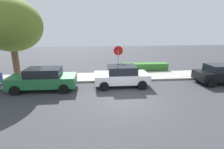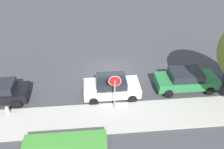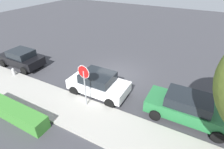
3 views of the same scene
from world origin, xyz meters
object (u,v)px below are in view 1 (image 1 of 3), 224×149
(fire_hydrant, at_px, (199,74))
(parked_car_black, at_px, (221,74))
(stop_sign, at_px, (118,57))
(parked_car_green, at_px, (43,79))
(street_tree_near_corner, at_px, (11,26))
(parked_car_white, at_px, (121,76))

(fire_hydrant, bearing_deg, parked_car_black, -59.58)
(stop_sign, relative_size, parked_car_green, 0.63)
(stop_sign, relative_size, street_tree_near_corner, 0.44)
(stop_sign, height_order, parked_car_black, stop_sign)
(parked_car_white, bearing_deg, fire_hydrant, 10.97)
(parked_car_black, distance_m, fire_hydrant, 1.71)
(parked_car_white, height_order, street_tree_near_corner, street_tree_near_corner)
(parked_car_white, distance_m, parked_car_green, 5.50)
(parked_car_white, distance_m, fire_hydrant, 6.99)
(stop_sign, bearing_deg, parked_car_black, -11.57)
(stop_sign, bearing_deg, fire_hydrant, -1.27)
(parked_car_green, height_order, parked_car_black, parked_car_green)
(parked_car_black, relative_size, street_tree_near_corner, 0.61)
(stop_sign, xyz_separation_m, street_tree_near_corner, (-8.06, 0.69, 2.40))
(street_tree_near_corner, relative_size, fire_hydrant, 8.87)
(parked_car_white, height_order, parked_car_black, parked_car_white)
(street_tree_near_corner, bearing_deg, parked_car_green, -43.31)
(street_tree_near_corner, bearing_deg, fire_hydrant, -3.22)
(fire_hydrant, bearing_deg, parked_car_green, -172.39)
(stop_sign, bearing_deg, parked_car_white, -87.42)
(parked_car_black, bearing_deg, parked_car_white, 179.20)
(street_tree_near_corner, height_order, fire_hydrant, street_tree_near_corner)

